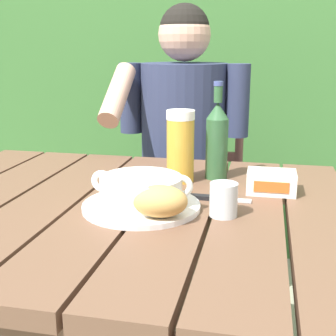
% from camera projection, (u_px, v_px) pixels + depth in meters
% --- Properties ---
extents(dining_table, '(1.41, 0.91, 0.75)m').
position_uv_depth(dining_table, '(178.00, 243.00, 1.06)').
color(dining_table, brown).
rests_on(dining_table, ground_plane).
extents(hedge_backdrop, '(3.35, 0.88, 2.72)m').
position_uv_depth(hedge_backdrop, '(264.00, 29.00, 2.53)').
color(hedge_backdrop, '#3A6A31').
rests_on(hedge_backdrop, ground_plane).
extents(chair_near_diner, '(0.42, 0.44, 0.97)m').
position_uv_depth(chair_near_diner, '(190.00, 198.00, 1.98)').
color(chair_near_diner, brown).
rests_on(chair_near_diner, ground_plane).
extents(person_eating, '(0.48, 0.47, 1.25)m').
position_uv_depth(person_eating, '(181.00, 148.00, 1.72)').
color(person_eating, '#2D3452').
rests_on(person_eating, ground_plane).
extents(serving_plate, '(0.26, 0.26, 0.01)m').
position_uv_depth(serving_plate, '(141.00, 206.00, 1.03)').
color(serving_plate, white).
rests_on(serving_plate, dining_table).
extents(soup_bowl, '(0.23, 0.18, 0.07)m').
position_uv_depth(soup_bowl, '(141.00, 189.00, 1.02)').
color(soup_bowl, white).
rests_on(soup_bowl, serving_plate).
extents(bread_roll, '(0.12, 0.10, 0.07)m').
position_uv_depth(bread_roll, '(160.00, 201.00, 0.94)').
color(bread_roll, tan).
rests_on(bread_roll, serving_plate).
extents(beer_glass, '(0.07, 0.07, 0.19)m').
position_uv_depth(beer_glass, '(180.00, 146.00, 1.22)').
color(beer_glass, gold).
rests_on(beer_glass, dining_table).
extents(beer_bottle, '(0.06, 0.06, 0.26)m').
position_uv_depth(beer_bottle, '(217.00, 139.00, 1.24)').
color(beer_bottle, '#2F5934').
rests_on(beer_bottle, dining_table).
extents(water_glass_small, '(0.06, 0.06, 0.07)m').
position_uv_depth(water_glass_small, '(224.00, 200.00, 0.98)').
color(water_glass_small, silver).
rests_on(water_glass_small, dining_table).
extents(butter_tub, '(0.12, 0.09, 0.05)m').
position_uv_depth(butter_tub, '(271.00, 182.00, 1.14)').
color(butter_tub, white).
rests_on(butter_tub, dining_table).
extents(table_knife, '(0.15, 0.02, 0.01)m').
position_uv_depth(table_knife, '(213.00, 198.00, 1.09)').
color(table_knife, silver).
rests_on(table_knife, dining_table).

